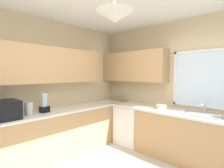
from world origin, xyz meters
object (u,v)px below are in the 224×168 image
(microwave, at_px, (5,110))
(bowl, at_px, (161,107))
(sink_assembly, at_px, (201,114))
(dishwasher, at_px, (131,125))
(blender_appliance, at_px, (44,104))
(kettle, at_px, (29,109))

(microwave, relative_size, bowl, 2.36)
(sink_assembly, relative_size, bowl, 3.19)
(dishwasher, distance_m, microwave, 2.56)
(dishwasher, relative_size, bowl, 4.29)
(microwave, relative_size, blender_appliance, 1.33)
(microwave, bearing_deg, dishwasher, 74.58)
(dishwasher, bearing_deg, blender_appliance, -110.52)
(dishwasher, distance_m, blender_appliance, 1.99)
(dishwasher, bearing_deg, microwave, -105.42)
(microwave, relative_size, sink_assembly, 0.74)
(sink_assembly, height_order, bowl, sink_assembly)
(dishwasher, relative_size, blender_appliance, 2.42)
(microwave, distance_m, kettle, 0.35)
(microwave, xyz_separation_m, kettle, (0.02, 0.35, -0.03))
(dishwasher, bearing_deg, bowl, 2.29)
(kettle, distance_m, bowl, 2.50)
(bowl, bearing_deg, blender_appliance, -128.15)
(kettle, relative_size, sink_assembly, 0.35)
(dishwasher, bearing_deg, kettle, -107.37)
(microwave, relative_size, kettle, 2.13)
(kettle, bearing_deg, blender_appliance, 94.04)
(microwave, bearing_deg, kettle, 86.70)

